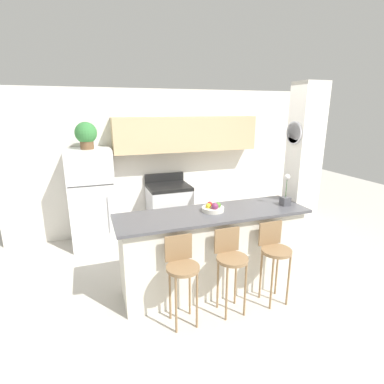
% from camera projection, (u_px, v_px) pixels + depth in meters
% --- Properties ---
extents(ground_plane, '(14.00, 14.00, 0.00)m').
position_uv_depth(ground_plane, '(212.00, 286.00, 3.88)').
color(ground_plane, beige).
extents(wall_back, '(5.60, 0.38, 2.55)m').
position_uv_depth(wall_back, '(173.00, 151.00, 5.46)').
color(wall_back, white).
rests_on(wall_back, ground_plane).
extents(pillar_right, '(0.38, 0.32, 2.55)m').
position_uv_depth(pillar_right, '(301.00, 180.00, 4.08)').
color(pillar_right, white).
rests_on(pillar_right, ground_plane).
extents(counter_bar, '(2.35, 0.69, 1.02)m').
position_uv_depth(counter_bar, '(212.00, 250.00, 3.74)').
color(counter_bar, silver).
rests_on(counter_bar, ground_plane).
extents(refrigerator, '(0.70, 0.65, 1.61)m').
position_uv_depth(refrigerator, '(92.00, 198.00, 4.88)').
color(refrigerator, white).
rests_on(refrigerator, ground_plane).
extents(stove_range, '(0.73, 0.64, 1.07)m').
position_uv_depth(stove_range, '(169.00, 209.00, 5.40)').
color(stove_range, silver).
rests_on(stove_range, ground_plane).
extents(bar_stool_left, '(0.34, 0.34, 0.96)m').
position_uv_depth(bar_stool_left, '(182.00, 268.00, 3.08)').
color(bar_stool_left, olive).
rests_on(bar_stool_left, ground_plane).
extents(bar_stool_mid, '(0.34, 0.34, 0.96)m').
position_uv_depth(bar_stool_mid, '(231.00, 259.00, 3.26)').
color(bar_stool_mid, olive).
rests_on(bar_stool_mid, ground_plane).
extents(bar_stool_right, '(0.34, 0.34, 0.96)m').
position_uv_depth(bar_stool_right, '(274.00, 251.00, 3.44)').
color(bar_stool_right, olive).
rests_on(bar_stool_right, ground_plane).
extents(potted_plant_on_fridge, '(0.33, 0.33, 0.42)m').
position_uv_depth(potted_plant_on_fridge, '(86.00, 134.00, 4.60)').
color(potted_plant_on_fridge, brown).
rests_on(potted_plant_on_fridge, refrigerator).
extents(orchid_vase, '(0.11, 0.11, 0.41)m').
position_uv_depth(orchid_vase, '(286.00, 196.00, 3.83)').
color(orchid_vase, '#4C4C51').
rests_on(orchid_vase, counter_bar).
extents(fruit_bowl, '(0.27, 0.27, 0.12)m').
position_uv_depth(fruit_bowl, '(213.00, 208.00, 3.62)').
color(fruit_bowl, silver).
rests_on(fruit_bowl, counter_bar).
extents(trash_bin, '(0.28, 0.28, 0.38)m').
position_uv_depth(trash_bin, '(131.00, 233.00, 5.04)').
color(trash_bin, '#59595B').
rests_on(trash_bin, ground_plane).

